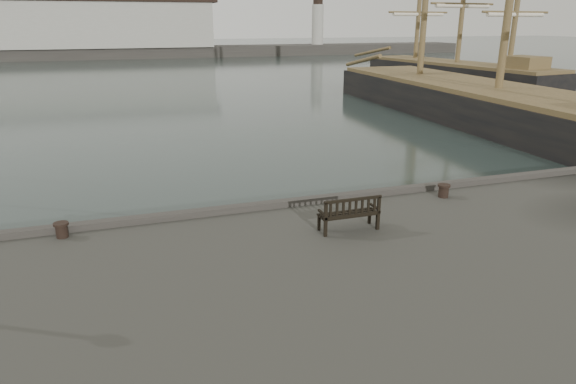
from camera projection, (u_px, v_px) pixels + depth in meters
name	position (u px, v px, depth m)	size (l,w,h in m)	color
ground	(279.00, 254.00, 15.37)	(400.00, 400.00, 0.00)	black
breakwater	(105.00, 35.00, 95.31)	(140.00, 9.50, 12.20)	#383530
bench	(349.00, 220.00, 13.00)	(1.55, 0.53, 0.89)	black
bollard_left	(62.00, 230.00, 12.59)	(0.36, 0.36, 0.38)	black
bollard_right	(444.00, 191.00, 15.49)	(0.38, 0.38, 0.39)	black
tall_ship_main	(495.00, 114.00, 34.59)	(8.41, 36.11, 26.91)	black
tall_ship_far	(455.00, 78.00, 56.30)	(8.49, 25.49, 21.44)	black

